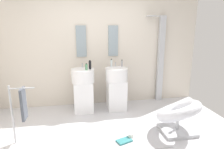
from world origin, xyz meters
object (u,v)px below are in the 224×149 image
Objects in this scene: coffee_mug at (131,135)px; soap_bottle_grey at (122,63)px; towel_rack at (22,105)px; soap_bottle_clear at (111,63)px; pedestal_sink_left at (83,89)px; pedestal_sink_right at (116,87)px; lounge_chair at (178,114)px; shower_column at (160,57)px; soap_bottle_green at (86,67)px; soap_bottle_black at (90,65)px; magazine_teal at (124,141)px.

soap_bottle_grey is at bearing 83.88° from coffee_mug.
soap_bottle_clear is (1.60, 1.17, 0.39)m from towel_rack.
pedestal_sink_left is 1.00× the size of pedestal_sink_right.
soap_bottle_grey is at bearing 118.99° from lounge_chair.
soap_bottle_grey reaches higher than coffee_mug.
lounge_chair is (-0.29, -1.53, -0.73)m from shower_column.
lounge_chair is at bearing -35.45° from soap_bottle_green.
soap_bottle_black reaches higher than coffee_mug.
towel_rack is 4.00× the size of magazine_teal.
towel_rack is 1.44m from soap_bottle_green.
shower_column reaches higher than soap_bottle_clear.
soap_bottle_clear reaches higher than towel_rack.
pedestal_sink_right is at bearing 63.71° from magazine_teal.
shower_column is at bearing 14.81° from soap_bottle_green.
magazine_teal is 1.68× the size of soap_bottle_green.
magazine_teal is at bearing -127.28° from shower_column.
shower_column is 2.35m from magazine_teal.
pedestal_sink_left reaches higher than magazine_teal.
shower_column is 13.00× the size of soap_bottle_grey.
towel_rack is at bearing 173.54° from coffee_mug.
soap_bottle_black reaches higher than towel_rack.
soap_bottle_black reaches higher than pedestal_sink_right.
towel_rack is (-2.53, 0.14, 0.28)m from lounge_chair.
pedestal_sink_right is at bearing -55.94° from soap_bottle_clear.
soap_bottle_clear is (-1.23, -0.23, -0.06)m from shower_column.
soap_bottle_grey is at bearing 58.62° from magazine_teal.
pedestal_sink_left reaches higher than coffee_mug.
shower_column reaches higher than soap_bottle_black.
pedestal_sink_right is at bearing 9.97° from soap_bottle_green.
coffee_mug is 1.60m from soap_bottle_green.
pedestal_sink_right is 11.85× the size of coffee_mug.
pedestal_sink_left is 1.49m from coffee_mug.
lounge_chair is 1.95m from soap_bottle_black.
coffee_mug is at bearing -176.44° from lounge_chair.
lounge_chair is at bearing -12.30° from magazine_teal.
pedestal_sink_left reaches higher than towel_rack.
pedestal_sink_left is 1.96m from lounge_chair.
soap_bottle_green is at bearing 120.00° from coffee_mug.
towel_rack is 10.82× the size of coffee_mug.
coffee_mug is 1.67m from soap_bottle_clear.
magazine_teal is (-0.14, -1.31, -0.48)m from pedestal_sink_right.
towel_rack is (-0.96, -1.04, 0.12)m from pedestal_sink_left.
soap_bottle_clear reaches higher than coffee_mug.
soap_bottle_black reaches higher than soap_bottle_green.
soap_bottle_green is (-1.78, -0.47, -0.08)m from shower_column.
soap_bottle_grey is at bearing 35.31° from pedestal_sink_right.
pedestal_sink_right is at bearing -162.53° from shower_column.
towel_rack is 2.02m from soap_bottle_clear.
lounge_chair is at bearing -3.11° from towel_rack.
lounge_chair is 1.94m from soap_bottle_green.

